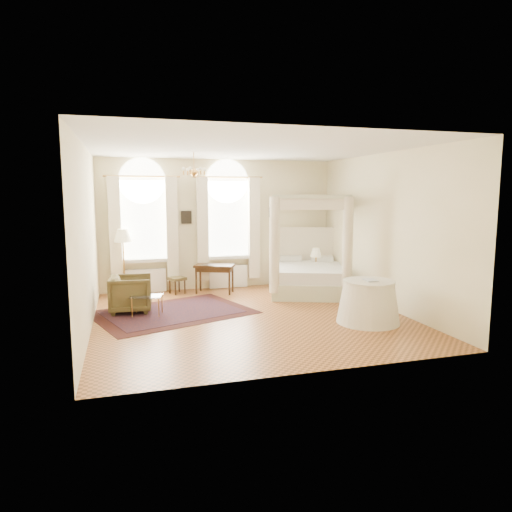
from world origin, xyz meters
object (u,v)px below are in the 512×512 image
(writing_desk, at_px, (214,269))
(coffee_table, at_px, (147,297))
(nightstand, at_px, (312,275))
(stool, at_px, (177,280))
(side_table, at_px, (368,302))
(floor_lamp, at_px, (123,239))
(armchair, at_px, (131,294))
(canopy_bed, at_px, (308,270))

(writing_desk, distance_m, coffee_table, 2.42)
(nightstand, bearing_deg, stool, 179.15)
(stool, distance_m, side_table, 4.79)
(floor_lamp, bearing_deg, armchair, -85.74)
(armchair, xyz_separation_m, coffee_table, (0.31, -0.39, -0.01))
(nightstand, xyz_separation_m, stool, (-3.55, 0.05, 0.04))
(floor_lamp, distance_m, side_table, 5.87)
(floor_lamp, xyz_separation_m, side_table, (4.45, -3.70, -0.97))
(canopy_bed, relative_size, stool, 5.71)
(stool, xyz_separation_m, coffee_table, (-0.81, -1.88, 0.04))
(armchair, height_order, coffee_table, armchair)
(coffee_table, xyz_separation_m, floor_lamp, (-0.43, 2.03, 0.99))
(writing_desk, bearing_deg, side_table, -55.56)
(coffee_table, distance_m, side_table, 4.36)
(canopy_bed, distance_m, nightstand, 0.85)
(coffee_table, xyz_separation_m, side_table, (4.02, -1.68, 0.02))
(nightstand, distance_m, side_table, 3.53)
(armchair, distance_m, floor_lamp, 1.92)
(writing_desk, relative_size, floor_lamp, 0.66)
(stool, height_order, floor_lamp, floor_lamp)
(side_table, bearing_deg, floor_lamp, 140.22)
(writing_desk, xyz_separation_m, side_table, (2.31, -3.37, -0.21))
(writing_desk, height_order, coffee_table, writing_desk)
(canopy_bed, relative_size, coffee_table, 3.82)
(armchair, relative_size, side_table, 0.71)
(floor_lamp, bearing_deg, writing_desk, -8.80)
(canopy_bed, bearing_deg, stool, 166.53)
(coffee_table, bearing_deg, canopy_bed, 15.95)
(armchair, bearing_deg, coffee_table, -137.68)
(canopy_bed, distance_m, coffee_table, 4.12)
(armchair, relative_size, coffee_table, 1.20)
(armchair, xyz_separation_m, side_table, (4.33, -2.06, 0.02))
(stool, relative_size, floor_lamp, 0.29)
(stool, bearing_deg, floor_lamp, 173.46)
(nightstand, bearing_deg, canopy_bed, -119.95)
(armchair, bearing_deg, floor_lamp, 8.22)
(stool, bearing_deg, coffee_table, -113.34)
(canopy_bed, height_order, nightstand, canopy_bed)
(canopy_bed, bearing_deg, nightstand, 60.05)
(writing_desk, height_order, side_table, side_table)
(canopy_bed, height_order, armchair, canopy_bed)
(writing_desk, distance_m, floor_lamp, 2.29)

